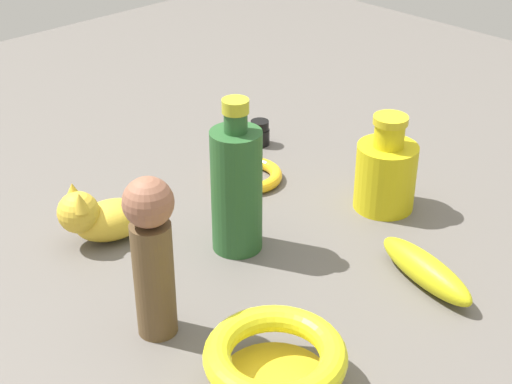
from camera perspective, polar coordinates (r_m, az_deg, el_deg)
ground at (r=1.06m, az=-0.00°, el=-3.29°), size 2.00×2.00×0.00m
bowl at (r=0.81m, az=1.43°, el=-12.38°), size 0.15×0.15×0.06m
nail_polish_jar at (r=1.30m, az=0.28°, el=4.39°), size 0.03×0.03×0.04m
bangle at (r=1.19m, az=-0.59°, el=1.26°), size 0.11×0.11×0.02m
cat_figurine at (r=1.06m, az=-11.41°, el=-1.77°), size 0.14×0.09×0.09m
bottle_short at (r=1.12m, az=9.58°, el=1.47°), size 0.09×0.09×0.14m
person_figure_adult at (r=0.84m, az=-7.69°, el=-4.45°), size 0.06×0.06×0.20m
bottle_tall at (r=0.99m, az=-1.41°, el=0.32°), size 0.07×0.07×0.21m
banana at (r=0.98m, az=12.43°, el=-5.67°), size 0.08×0.16×0.04m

